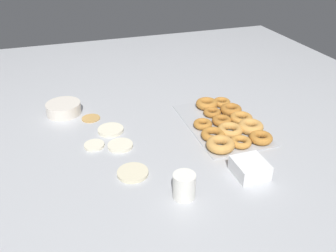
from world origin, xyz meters
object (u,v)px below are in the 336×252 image
object	(u,v)px
pancake_1	(120,145)
batter_bowl	(64,108)
container_stack	(250,168)
pancake_0	(91,118)
pancake_2	(111,130)
pancake_3	(94,145)
pancake_4	(133,173)
donut_tray	(227,124)
paper_cup	(184,186)

from	to	relation	value
pancake_1	batter_bowl	distance (m)	0.42
batter_bowl	container_stack	size ratio (longest dim) A/B	1.36
pancake_0	pancake_2	size ratio (longest dim) A/B	0.76
pancake_0	pancake_3	distance (m)	0.25
pancake_3	batter_bowl	distance (m)	0.35
batter_bowl	container_stack	world-z (taller)	container_stack
pancake_3	pancake_4	world-z (taller)	same
container_stack	pancake_1	bearing A→B (deg)	51.31
donut_tray	container_stack	bearing A→B (deg)	167.36
paper_cup	pancake_4	bearing A→B (deg)	38.12
pancake_4	pancake_1	bearing A→B (deg)	1.76
pancake_1	pancake_2	world-z (taller)	pancake_2
donut_tray	paper_cup	bearing A→B (deg)	137.16
pancake_3	paper_cup	bearing A→B (deg)	-148.80
donut_tray	batter_bowl	world-z (taller)	batter_bowl
pancake_0	pancake_4	distance (m)	0.48
pancake_0	pancake_2	bearing A→B (deg)	-154.73
pancake_4	container_stack	distance (m)	0.43
container_stack	donut_tray	bearing A→B (deg)	-12.64
batter_bowl	container_stack	distance (m)	0.93
pancake_0	paper_cup	distance (m)	0.69
pancake_3	container_stack	bearing A→B (deg)	-125.34
pancake_2	container_stack	distance (m)	0.63
pancake_4	paper_cup	xyz separation A→B (m)	(-0.17, -0.14, 0.04)
pancake_4	donut_tray	world-z (taller)	donut_tray
pancake_2	paper_cup	xyz separation A→B (m)	(-0.50, -0.16, 0.04)
pancake_0	pancake_2	distance (m)	0.16
pancake_1	pancake_4	world-z (taller)	same
pancake_1	pancake_4	xyz separation A→B (m)	(-0.19, -0.01, 0.00)
pancake_3	donut_tray	xyz separation A→B (m)	(-0.03, -0.59, 0.01)
pancake_0	donut_tray	xyz separation A→B (m)	(-0.27, -0.57, 0.01)
pancake_0	batter_bowl	distance (m)	0.15
pancake_1	pancake_2	bearing A→B (deg)	6.35
pancake_1	paper_cup	bearing A→B (deg)	-158.93
pancake_4	donut_tray	bearing A→B (deg)	-67.48
pancake_0	container_stack	distance (m)	0.78
pancake_2	pancake_1	bearing A→B (deg)	-173.65
pancake_3	pancake_2	bearing A→B (deg)	-40.56
pancake_0	pancake_3	bearing A→B (deg)	175.57
pancake_1	pancake_2	distance (m)	0.14
pancake_2	batter_bowl	world-z (taller)	batter_bowl
donut_tray	pancake_0	bearing A→B (deg)	64.27
pancake_3	container_stack	xyz separation A→B (m)	(-0.36, -0.51, 0.02)
pancake_1	donut_tray	bearing A→B (deg)	-89.46
batter_bowl	paper_cup	xyz separation A→B (m)	(-0.74, -0.34, 0.02)
paper_cup	pancake_0	bearing A→B (deg)	19.14
pancake_0	pancake_4	bearing A→B (deg)	-169.39
pancake_4	paper_cup	distance (m)	0.22
pancake_4	batter_bowl	xyz separation A→B (m)	(0.57, 0.20, 0.02)
pancake_4	container_stack	bearing A→B (deg)	-108.40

